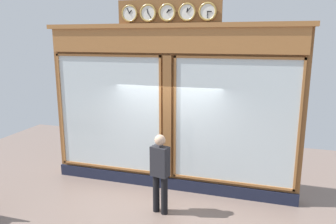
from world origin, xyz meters
name	(u,v)px	position (x,y,z in m)	size (l,w,h in m)	color
shop_facade	(170,108)	(0.00, -0.13, 1.97)	(6.05, 0.42, 4.39)	brown
pedestrian	(160,171)	(-0.18, 1.12, 0.93)	(0.40, 0.30, 1.69)	black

